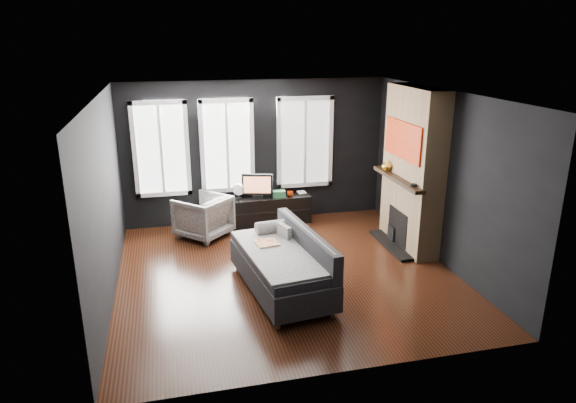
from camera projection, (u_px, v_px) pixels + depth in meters
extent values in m
plane|color=black|center=(286.00, 273.00, 7.85)|extent=(5.00, 5.00, 0.00)
plane|color=white|center=(286.00, 94.00, 7.02)|extent=(5.00, 5.00, 0.00)
cube|color=black|center=(256.00, 152.00, 9.75)|extent=(5.00, 0.02, 2.70)
cube|color=black|center=(105.00, 201.00, 6.88)|extent=(0.02, 5.00, 2.70)
cube|color=black|center=(442.00, 178.00, 7.99)|extent=(0.02, 5.00, 2.70)
cube|color=gray|center=(284.00, 235.00, 7.62)|extent=(0.17, 0.33, 0.32)
imported|color=white|center=(203.00, 215.00, 9.16)|extent=(1.11, 1.11, 0.83)
imported|color=red|center=(290.00, 193.00, 9.81)|extent=(0.14, 0.12, 0.12)
imported|color=#BFB999|center=(298.00, 188.00, 9.98)|extent=(0.16, 0.03, 0.21)
cube|color=#327246|center=(279.00, 194.00, 9.75)|extent=(0.24, 0.16, 0.13)
imported|color=gold|center=(387.00, 165.00, 8.87)|extent=(0.22, 0.23, 0.19)
cylinder|color=black|center=(414.00, 185.00, 7.97)|extent=(0.11, 0.11, 0.04)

